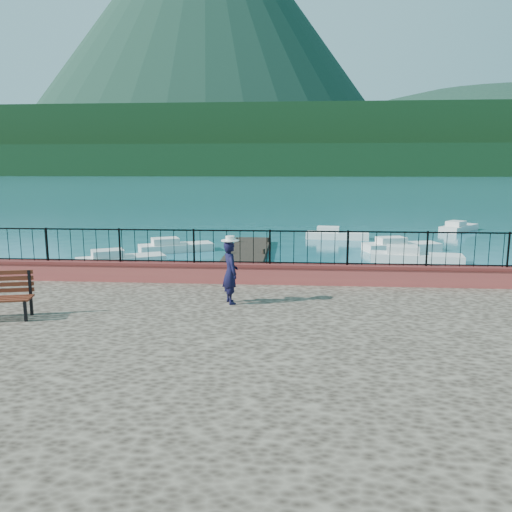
# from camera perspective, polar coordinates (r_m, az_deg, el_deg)

# --- Properties ---
(ground) EXTENTS (2000.00, 2000.00, 0.00)m
(ground) POSITION_cam_1_polar(r_m,az_deg,el_deg) (11.30, 2.17, -13.40)
(ground) COLOR #19596B
(ground) RESTS_ON ground
(parapet) EXTENTS (28.00, 0.46, 0.58)m
(parapet) POSITION_cam_1_polar(r_m,az_deg,el_deg) (14.39, 2.77, -2.04)
(parapet) COLOR #A8443C
(parapet) RESTS_ON promenade
(railing) EXTENTS (27.00, 0.05, 0.95)m
(railing) POSITION_cam_1_polar(r_m,az_deg,el_deg) (14.25, 2.80, 0.97)
(railing) COLOR black
(railing) RESTS_ON parapet
(dock) EXTENTS (2.00, 16.00, 0.30)m
(dock) POSITION_cam_1_polar(r_m,az_deg,el_deg) (22.91, -1.69, -0.92)
(dock) COLOR #2D231C
(dock) RESTS_ON ground
(far_forest) EXTENTS (900.00, 60.00, 18.00)m
(far_forest) POSITION_cam_1_polar(r_m,az_deg,el_deg) (310.40, 4.33, 10.79)
(far_forest) COLOR black
(far_forest) RESTS_ON ground
(foothills) EXTENTS (900.00, 120.00, 44.00)m
(foothills) POSITION_cam_1_polar(r_m,az_deg,el_deg) (370.78, 4.37, 12.67)
(foothills) COLOR black
(foothills) RESTS_ON ground
(volcano) EXTENTS (560.00, 560.00, 380.00)m
(volcano) POSITION_cam_1_polar(r_m,az_deg,el_deg) (743.99, -5.63, 24.38)
(volcano) COLOR #142D23
(volcano) RESTS_ON ground
(companion_hill) EXTENTS (448.00, 384.00, 180.00)m
(companion_hill) POSITION_cam_1_polar(r_m,az_deg,el_deg) (611.21, 25.69, 8.59)
(companion_hill) COLOR #142D23
(companion_hill) RESTS_ON ground
(person) EXTENTS (0.57, 0.67, 1.55)m
(person) POSITION_cam_1_polar(r_m,az_deg,el_deg) (12.21, -2.95, -1.88)
(person) COLOR black
(person) RESTS_ON promenade
(hat) EXTENTS (0.44, 0.44, 0.12)m
(hat) POSITION_cam_1_polar(r_m,az_deg,el_deg) (12.07, -2.98, 2.02)
(hat) COLOR white
(hat) RESTS_ON person
(boat_0) EXTENTS (4.12, 3.02, 0.80)m
(boat_0) POSITION_cam_1_polar(r_m,az_deg,el_deg) (24.16, -15.16, -0.10)
(boat_0) COLOR silver
(boat_0) RESTS_ON ground
(boat_1) EXTENTS (4.43, 1.99, 0.80)m
(boat_1) POSITION_cam_1_polar(r_m,az_deg,el_deg) (25.26, 17.86, 0.20)
(boat_1) COLOR silver
(boat_1) RESTS_ON ground
(boat_2) EXTENTS (4.37, 2.33, 0.80)m
(boat_2) POSITION_cam_1_polar(r_m,az_deg,el_deg) (28.61, 16.32, 1.38)
(boat_2) COLOR silver
(boat_2) RESTS_ON ground
(boat_3) EXTENTS (4.12, 2.85, 0.80)m
(boat_3) POSITION_cam_1_polar(r_m,az_deg,el_deg) (27.56, -9.11, 1.34)
(boat_3) COLOR silver
(boat_3) RESTS_ON ground
(boat_4) EXTENTS (4.08, 1.75, 0.80)m
(boat_4) POSITION_cam_1_polar(r_m,az_deg,el_deg) (32.58, 9.28, 2.65)
(boat_4) COLOR white
(boat_4) RESTS_ON ground
(boat_5) EXTENTS (3.54, 3.90, 0.80)m
(boat_5) POSITION_cam_1_polar(r_m,az_deg,el_deg) (39.04, 22.20, 3.24)
(boat_5) COLOR silver
(boat_5) RESTS_ON ground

